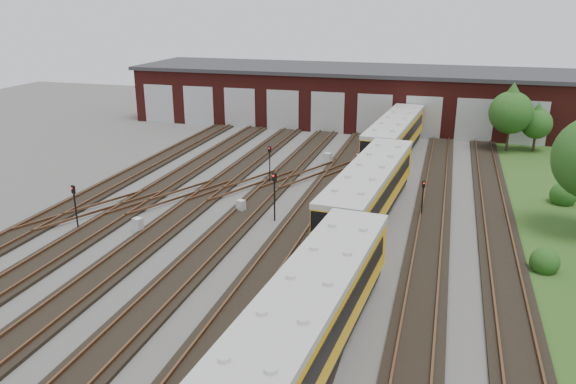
# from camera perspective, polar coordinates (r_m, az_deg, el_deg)

# --- Properties ---
(ground) EXTENTS (120.00, 120.00, 0.00)m
(ground) POSITION_cam_1_polar(r_m,az_deg,el_deg) (29.72, -6.41, -8.34)
(ground) COLOR #4E4C48
(ground) RESTS_ON ground
(track_network) EXTENTS (30.40, 70.00, 0.33)m
(track_network) POSITION_cam_1_polar(r_m,az_deg,el_deg) (30.21, -6.29, -7.63)
(track_network) COLOR black
(track_network) RESTS_ON ground
(maintenance_shed) EXTENTS (51.00, 12.50, 6.35)m
(maintenance_shed) POSITION_cam_1_polar(r_m,az_deg,el_deg) (65.95, 6.89, 9.70)
(maintenance_shed) COLOR #4D1613
(maintenance_shed) RESTS_ON ground
(metro_train) EXTENTS (4.12, 47.93, 3.26)m
(metro_train) POSITION_cam_1_polar(r_m,az_deg,el_deg) (36.38, 8.26, 0.18)
(metro_train) COLOR black
(metro_train) RESTS_ON ground
(signal_mast_0) EXTENTS (0.29, 0.28, 2.88)m
(signal_mast_0) POSITION_cam_1_polar(r_m,az_deg,el_deg) (36.82, -20.85, -0.90)
(signal_mast_0) COLOR black
(signal_mast_0) RESTS_ON ground
(signal_mast_1) EXTENTS (0.30, 0.29, 3.23)m
(signal_mast_1) POSITION_cam_1_polar(r_m,az_deg,el_deg) (35.74, -1.39, 0.15)
(signal_mast_1) COLOR black
(signal_mast_1) RESTS_ON ground
(signal_mast_2) EXTENTS (0.25, 0.23, 2.96)m
(signal_mast_2) POSITION_cam_1_polar(r_m,az_deg,el_deg) (43.39, -1.88, 3.27)
(signal_mast_2) COLOR black
(signal_mast_2) RESTS_ON ground
(signal_mast_3) EXTENTS (0.23, 0.21, 2.51)m
(signal_mast_3) POSITION_cam_1_polar(r_m,az_deg,el_deg) (37.50, 13.55, -0.20)
(signal_mast_3) COLOR black
(signal_mast_3) RESTS_ON ground
(relay_cabinet_1) EXTENTS (0.64, 0.58, 0.87)m
(relay_cabinet_1) POSITION_cam_1_polar(r_m,az_deg,el_deg) (37.86, -4.80, -1.45)
(relay_cabinet_1) COLOR #B4B6BA
(relay_cabinet_1) RESTS_ON ground
(relay_cabinet_2) EXTENTS (0.64, 0.58, 0.90)m
(relay_cabinet_2) POSITION_cam_1_polar(r_m,az_deg,el_deg) (35.79, -14.99, -3.25)
(relay_cabinet_2) COLOR #B4B6BA
(relay_cabinet_2) RESTS_ON ground
(relay_cabinet_3) EXTENTS (0.76, 0.70, 1.04)m
(relay_cabinet_3) POSITION_cam_1_polar(r_m,az_deg,el_deg) (48.91, 4.06, 3.37)
(relay_cabinet_3) COLOR #B4B6BA
(relay_cabinet_3) RESTS_ON ground
(relay_cabinet_4) EXTENTS (0.60, 0.54, 0.86)m
(relay_cabinet_4) POSITION_cam_1_polar(r_m,az_deg,el_deg) (49.42, 7.28, 3.32)
(relay_cabinet_4) COLOR #B4B6BA
(relay_cabinet_4) RESTS_ON ground
(tree_0) EXTENTS (3.95, 3.95, 6.54)m
(tree_0) POSITION_cam_1_polar(r_m,az_deg,el_deg) (56.34, 21.75, 7.99)
(tree_0) COLOR black
(tree_0) RESTS_ON ground
(tree_1) EXTENTS (2.82, 2.82, 4.67)m
(tree_1) POSITION_cam_1_polar(r_m,az_deg,el_deg) (57.56, 24.00, 6.68)
(tree_1) COLOR black
(tree_1) RESTS_ON ground
(bush_0) EXTENTS (1.53, 1.53, 1.53)m
(bush_0) POSITION_cam_1_polar(r_m,az_deg,el_deg) (32.49, 24.68, -6.11)
(bush_0) COLOR #1B4012
(bush_0) RESTS_ON ground
(bush_1) EXTENTS (1.81, 1.81, 1.81)m
(bush_1) POSITION_cam_1_polar(r_m,az_deg,el_deg) (43.64, 26.23, 0.04)
(bush_1) COLOR #1B4012
(bush_1) RESTS_ON ground
(bush_2) EXTENTS (1.38, 1.38, 1.38)m
(bush_2) POSITION_cam_1_polar(r_m,az_deg,el_deg) (61.51, 26.21, 4.85)
(bush_2) COLOR #1B4012
(bush_2) RESTS_ON ground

